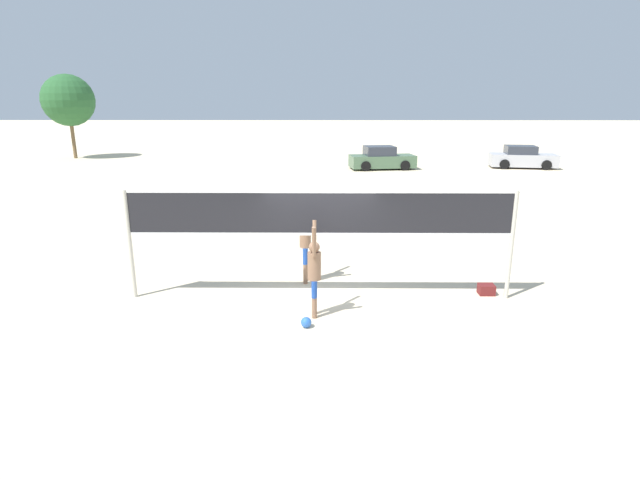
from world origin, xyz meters
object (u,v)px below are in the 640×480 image
player_spiker (314,268)px  gear_bag (486,289)px  player_blocker (305,236)px  parked_car_mid (522,158)px  parked_car_near (382,159)px  tree_left_cluster (68,100)px  volleyball (306,322)px  volleyball_net (320,219)px

player_spiker → gear_bag: bearing=-72.7°
player_blocker → parked_car_mid: (13.67, 21.76, -0.55)m
parked_car_near → tree_left_cluster: (-23.18, 6.08, 3.68)m
player_spiker → parked_car_mid: bearing=-29.4°
player_blocker → tree_left_cluster: tree_left_cluster is taller
volleyball → tree_left_cluster: (-19.08, 29.78, 4.24)m
parked_car_near → parked_car_mid: bearing=-4.6°
tree_left_cluster → player_spiker: bearing=-56.6°
gear_bag → parked_car_near: size_ratio=0.08×
gear_bag → parked_car_mid: bearing=67.4°
volleyball_net → player_spiker: 1.32m
tree_left_cluster → gear_bag: bearing=-50.2°
volleyball_net → parked_car_near: volleyball_net is taller
parked_car_mid → gear_bag: bearing=-103.7°
volleyball → gear_bag: gear_bag is taller
gear_bag → parked_car_near: bearing=90.2°
player_spiker → volleyball: player_spiker is taller
volleyball → parked_car_near: 24.06m
volleyball_net → tree_left_cluster: bearing=124.5°
gear_bag → parked_car_mid: parked_car_mid is taller
volleyball → parked_car_mid: bearing=60.9°
player_blocker → tree_left_cluster: size_ratio=0.36×
parked_car_near → volleyball: bearing=-108.4°
volleyball_net → gear_bag: 4.31m
gear_bag → parked_car_mid: 24.41m
player_blocker → volleyball: size_ratio=10.38×
volleyball_net → tree_left_cluster: 34.27m
volleyball_net → player_spiker: bearing=-96.0°
gear_bag → tree_left_cluster: 36.62m
gear_bag → volleyball: bearing=-156.6°
tree_left_cluster → parked_car_mid: bearing=-9.4°
volleyball → parked_car_near: size_ratio=0.05×
tree_left_cluster → volleyball: bearing=-57.4°
player_spiker → tree_left_cluster: 35.13m
player_blocker → parked_car_mid: bearing=147.9°
volleyball_net → parked_car_near: size_ratio=1.99×
volleyball_net → parked_car_mid: volleyball_net is taller
volleyball → parked_car_near: (4.11, 23.70, 0.55)m
gear_bag → parked_car_near: 21.88m
player_spiker → gear_bag: (4.05, 1.26, -0.95)m
gear_bag → parked_car_near: parked_car_near is taller
player_blocker → gear_bag: player_blocker is taller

